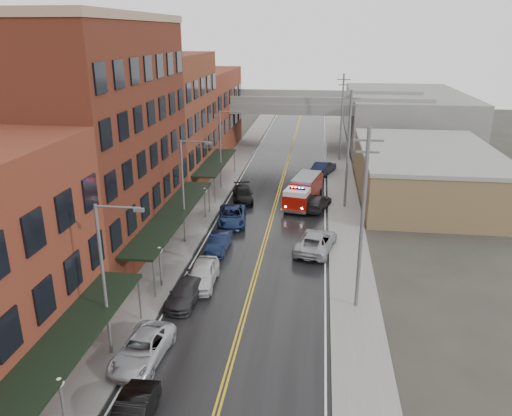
{
  "coord_description": "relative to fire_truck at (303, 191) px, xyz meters",
  "views": [
    {
      "loc": [
        4.35,
        -14.58,
        17.23
      ],
      "look_at": [
        -0.81,
        25.29,
        3.0
      ],
      "focal_mm": 35.0,
      "sensor_mm": 36.0,
      "label": 1
    }
  ],
  "objects": [
    {
      "name": "street_lamp_0",
      "position": [
        -9.43,
        -27.46,
        3.65
      ],
      "size": [
        2.64,
        0.22,
        9.0
      ],
      "color": "#59595B",
      "rests_on": "ground"
    },
    {
      "name": "street_lamp_2",
      "position": [
        -9.43,
        4.54,
        3.65
      ],
      "size": [
        2.64,
        0.22,
        9.0
      ],
      "color": "#59595B",
      "rests_on": "ground"
    },
    {
      "name": "right_far_block",
      "position": [
        15.12,
        34.54,
        2.47
      ],
      "size": [
        18.0,
        30.0,
        8.0
      ],
      "primitive_type": "cube",
      "color": "slate",
      "rests_on": "ground"
    },
    {
      "name": "globe_lamp_1",
      "position": [
        -9.28,
        -19.46,
        0.78
      ],
      "size": [
        0.44,
        0.44,
        3.12
      ],
      "color": "#59595B",
      "rests_on": "ground"
    },
    {
      "name": "brick_building_b",
      "position": [
        -16.18,
        -12.46,
        7.47
      ],
      "size": [
        9.0,
        20.0,
        18.0
      ],
      "primitive_type": "cube",
      "color": "#4F2014",
      "rests_on": "ground"
    },
    {
      "name": "sidewalk_right",
      "position": [
        4.42,
        -5.46,
        -1.46
      ],
      "size": [
        3.0,
        160.0,
        0.15
      ],
      "primitive_type": "cube",
      "color": "slate",
      "rests_on": "ground"
    },
    {
      "name": "awning_0",
      "position": [
        -10.37,
        -31.46,
        1.45
      ],
      "size": [
        2.6,
        16.0,
        3.09
      ],
      "color": "black",
      "rests_on": "ground"
    },
    {
      "name": "brick_building_far",
      "position": [
        -16.18,
        22.54,
        4.47
      ],
      "size": [
        9.0,
        20.0,
        12.0
      ],
      "primitive_type": "cube",
      "color": "brown",
      "rests_on": "ground"
    },
    {
      "name": "street_lamp_1",
      "position": [
        -9.43,
        -11.46,
        3.65
      ],
      "size": [
        2.64,
        0.22,
        9.0
      ],
      "color": "#59595B",
      "rests_on": "ground"
    },
    {
      "name": "parked_car_right_3",
      "position": [
        2.12,
        12.34,
        -0.7
      ],
      "size": [
        3.38,
        5.39,
        1.68
      ],
      "primitive_type": "imported",
      "rotation": [
        0.0,
        0.0,
        2.8
      ],
      "color": "black",
      "rests_on": "ground"
    },
    {
      "name": "sidewalk_left",
      "position": [
        -10.18,
        -5.46,
        -1.46
      ],
      "size": [
        3.0,
        160.0,
        0.15
      ],
      "primitive_type": "cube",
      "color": "slate",
      "rests_on": "ground"
    },
    {
      "name": "utility_pole_1",
      "position": [
        4.32,
        -0.46,
        4.77
      ],
      "size": [
        1.8,
        0.24,
        12.0
      ],
      "color": "#59595B",
      "rests_on": "ground"
    },
    {
      "name": "awning_2",
      "position": [
        -10.37,
        5.04,
        1.45
      ],
      "size": [
        2.6,
        13.0,
        3.09
      ],
      "color": "black",
      "rests_on": "ground"
    },
    {
      "name": "parked_car_left_5",
      "position": [
        -6.48,
        -12.66,
        -0.83
      ],
      "size": [
        1.63,
        4.34,
        1.41
      ],
      "primitive_type": "imported",
      "rotation": [
        0.0,
        0.0,
        -0.03
      ],
      "color": "black",
      "rests_on": "ground"
    },
    {
      "name": "parked_car_right_2",
      "position": [
        0.94,
        7.95,
        -0.75
      ],
      "size": [
        2.55,
        4.84,
        1.57
      ],
      "primitive_type": "imported",
      "rotation": [
        0.0,
        0.0,
        2.99
      ],
      "color": "silver",
      "rests_on": "ground"
    },
    {
      "name": "parked_car_left_1",
      "position": [
        -6.48,
        -32.67,
        -0.81
      ],
      "size": [
        1.67,
        4.42,
        1.44
      ],
      "primitive_type": "imported",
      "rotation": [
        0.0,
        0.0,
        0.03
      ],
      "color": "black",
      "rests_on": "ground"
    },
    {
      "name": "utility_pole_2",
      "position": [
        4.32,
        19.54,
        4.77
      ],
      "size": [
        1.8,
        0.24,
        12.0
      ],
      "color": "#59595B",
      "rests_on": "ground"
    },
    {
      "name": "parked_car_left_6",
      "position": [
        -6.48,
        -6.45,
        -0.76
      ],
      "size": [
        3.28,
        5.86,
        1.55
      ],
      "primitive_type": "imported",
      "rotation": [
        0.0,
        0.0,
        0.13
      ],
      "color": "#132249",
      "rests_on": "ground"
    },
    {
      "name": "parked_car_right_1",
      "position": [
        1.47,
        -1.26,
        -0.8
      ],
      "size": [
        3.36,
        5.42,
        1.46
      ],
      "primitive_type": "imported",
      "rotation": [
        0.0,
        0.0,
        2.86
      ],
      "color": "#2A2A2D",
      "rests_on": "ground"
    },
    {
      "name": "curb_left",
      "position": [
        -8.53,
        -5.46,
        -1.46
      ],
      "size": [
        0.3,
        160.0,
        0.15
      ],
      "primitive_type": "cube",
      "color": "gray",
      "rests_on": "ground"
    },
    {
      "name": "utility_pole_0",
      "position": [
        4.32,
        -20.46,
        4.77
      ],
      "size": [
        1.8,
        0.24,
        12.0
      ],
      "color": "#59595B",
      "rests_on": "ground"
    },
    {
      "name": "brick_building_c",
      "position": [
        -16.18,
        5.04,
        5.97
      ],
      "size": [
        9.0,
        15.0,
        15.0
      ],
      "primitive_type": "cube",
      "color": "brown",
      "rests_on": "ground"
    },
    {
      "name": "parked_car_left_7",
      "position": [
        -6.48,
        0.2,
        -0.78
      ],
      "size": [
        3.1,
        5.51,
        1.51
      ],
      "primitive_type": "imported",
      "rotation": [
        0.0,
        0.0,
        0.2
      ],
      "color": "black",
      "rests_on": "ground"
    },
    {
      "name": "curb_right",
      "position": [
        2.77,
        -5.46,
        -1.46
      ],
      "size": [
        0.3,
        160.0,
        0.15
      ],
      "primitive_type": "cube",
      "color": "gray",
      "rests_on": "ground"
    },
    {
      "name": "overpass",
      "position": [
        -2.88,
        26.54,
        4.45
      ],
      "size": [
        40.0,
        10.0,
        7.5
      ],
      "color": "slate",
      "rests_on": "ground"
    },
    {
      "name": "road",
      "position": [
        -2.88,
        -5.46,
        -1.52
      ],
      "size": [
        11.0,
        160.0,
        0.02
      ],
      "primitive_type": "cube",
      "color": "black",
      "rests_on": "ground"
    },
    {
      "name": "globe_lamp_0",
      "position": [
        -9.28,
        -33.46,
        0.78
      ],
      "size": [
        0.44,
        0.44,
        3.12
      ],
      "color": "#59595B",
      "rests_on": "ground"
    },
    {
      "name": "tan_building",
      "position": [
        13.12,
        4.54,
        0.97
      ],
      "size": [
        14.0,
        22.0,
        5.0
      ],
      "primitive_type": "cube",
      "color": "brown",
      "rests_on": "ground"
    },
    {
      "name": "fire_truck",
      "position": [
        0.0,
        0.0,
        0.0
      ],
      "size": [
        4.33,
        8.1,
        2.83
      ],
      "rotation": [
        0.0,
        0.0,
        -0.21
      ],
      "color": "#8F0D06",
      "rests_on": "ground"
    },
    {
      "name": "parked_car_right_0",
      "position": [
        1.51,
        -11.66,
        -0.71
      ],
      "size": [
        3.91,
        6.37,
        1.65
      ],
      "primitive_type": "imported",
      "rotation": [
        0.0,
        0.0,
        2.93
      ],
      "color": "#9E9FA5",
      "rests_on": "ground"
    },
    {
      "name": "awning_1",
      "position": [
        -10.37,
        -12.46,
        1.45
      ],
      "size": [
        2.6,
        18.0,
        3.09
      ],
      "color": "black",
      "rests_on": "ground"
    },
    {
      "name": "globe_lamp_2",
      "position": [
        -9.28,
        -5.46,
        0.78
      ],
      "size": [
        0.44,
        0.44,
        3.12
      ],
      "color": "#59595B",
      "rests_on": "ground"
    },
    {
      "name": "parked_car_left_2",
      "position": [
        -7.75,
        -27.71,
        -0.82
      ],
      "size": [
        2.72,
        5.28,
        1.42
      ],
      "primitive_type": "imported",
      "rotation": [
        0.0,
        0.0,
        -0.07
      ],
      "color": "#B5B8BE",
      "rests_on": "ground"
    },
    {
      "name": "parked_car_left_4",
      "position": [
        -6.48,
        -18.66,
        -0.71
      ],
      "size": [
        2.12,
        4.92,
        1.66
      ],
      "primitive_type": "imported",
      "rotation": [
        0.0,
        0.0,
        0.03
      ],
      "color": "silver",
      "rests_on": "ground"
    },
    {
      "name": "parked_car_left_3",
      "position": [
        -7.05,
        -21.22,
        -0.86
      ],
      "size": [
        2.21,
        4.75,
        1.34
      ],
      "primitive_type": "imported",
      "rotation": [
        0.0,
        0.0,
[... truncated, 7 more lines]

